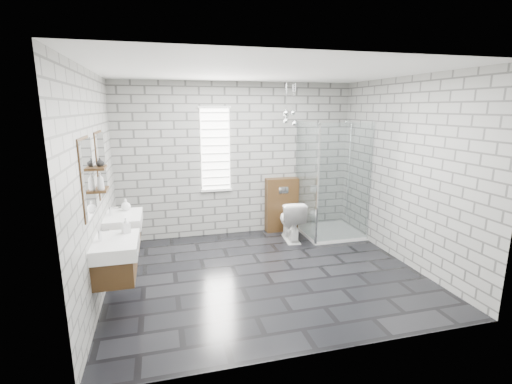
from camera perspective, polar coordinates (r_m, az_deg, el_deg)
name	(u,v)px	position (r m, az deg, el deg)	size (l,w,h in m)	color
floor	(265,273)	(5.32, 1.47, -12.41)	(4.20, 3.60, 0.02)	black
ceiling	(267,71)	(4.83, 1.66, 18.18)	(4.20, 3.60, 0.02)	white
wall_back	(238,160)	(6.63, -2.83, 4.94)	(4.20, 0.02, 2.70)	gray
wall_front	(325,216)	(3.25, 10.54, -3.66)	(4.20, 0.02, 2.70)	gray
wall_left	(95,187)	(4.77, -23.58, 0.75)	(0.02, 3.60, 2.70)	gray
wall_right	(404,171)	(5.84, 21.87, 2.95)	(0.02, 3.60, 2.70)	gray
vanity_left	(112,248)	(4.40, -21.24, -8.05)	(0.47, 0.70, 1.57)	#482F16
vanity_right	(121,221)	(5.35, -20.11, -4.28)	(0.47, 0.70, 1.57)	#482F16
shelf_lower	(102,190)	(4.71, -22.67, 0.33)	(0.14, 0.30, 0.03)	#482F16
shelf_upper	(99,168)	(4.67, -22.95, 3.45)	(0.14, 0.30, 0.03)	#482F16
window	(215,150)	(6.51, -6.27, 6.51)	(0.56, 0.05, 1.48)	white
cistern_panel	(282,205)	(6.90, 3.95, -1.96)	(0.60, 0.20, 1.00)	#482F16
flush_plate	(284,190)	(6.74, 4.27, 0.29)	(0.18, 0.01, 0.12)	silver
shower_enclosure	(328,209)	(6.70, 11.07, -2.60)	(1.00, 1.00, 2.03)	white
pendant_cluster	(289,117)	(6.38, 5.09, 11.49)	(0.26, 0.23, 0.74)	silver
toilet	(291,220)	(6.48, 5.38, -4.33)	(0.39, 0.69, 0.71)	white
soap_bottle_a	(126,225)	(4.52, -19.39, -4.84)	(0.08, 0.09, 0.18)	#B2B2B2
soap_bottle_b	(126,205)	(5.51, -19.41, -1.86)	(0.13, 0.13, 0.16)	#B2B2B2
soap_bottle_c	(100,181)	(4.60, -22.82, 1.53)	(0.08, 0.08, 0.20)	#B2B2B2
vase	(100,162)	(4.67, -22.87, 4.26)	(0.09, 0.09, 0.10)	#B2B2B2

